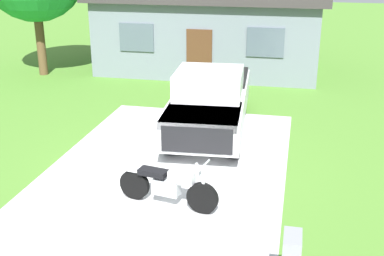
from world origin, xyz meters
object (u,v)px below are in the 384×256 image
Objects in this scene: motorcycle at (168,185)px; pickup_truck at (211,99)px; neighbor_house at (211,28)px; mailbox at (292,253)px.

motorcycle is 0.38× the size of pickup_truck.
mailbox is at bearing -75.43° from neighbor_house.
mailbox is 15.48m from neighbor_house.
motorcycle is 0.23× the size of neighbor_house.
pickup_truck is at bearing 108.97° from mailbox.
mailbox is at bearing -71.03° from pickup_truck.
motorcycle is 3.70m from mailbox.
neighbor_house reaches higher than motorcycle.
motorcycle is at bearing -83.72° from neighbor_house.
neighbor_house reaches higher than pickup_truck.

